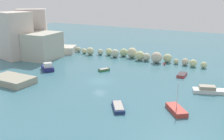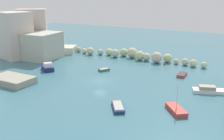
# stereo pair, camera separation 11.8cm
# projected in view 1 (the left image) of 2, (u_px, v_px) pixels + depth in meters

# --- Properties ---
(cove_water) EXTENTS (160.00, 160.00, 0.00)m
(cove_water) POSITION_uv_depth(u_px,v_px,m) (100.00, 81.00, 52.90)
(cove_water) COLOR #3E7281
(cove_water) RESTS_ON ground
(cliff_headland_left) EXTENTS (22.14, 19.23, 12.42)m
(cliff_headland_left) POSITION_uv_depth(u_px,v_px,m) (31.00, 39.00, 73.38)
(cliff_headland_left) COLOR beige
(cliff_headland_left) RESTS_ON ground
(rock_breakwater) EXTENTS (39.20, 5.03, 2.72)m
(rock_breakwater) POSITION_uv_depth(u_px,v_px,m) (133.00, 55.00, 70.44)
(rock_breakwater) COLOR beige
(rock_breakwater) RESTS_ON ground
(stone_dock) EXTENTS (8.20, 5.08, 1.26)m
(stone_dock) POSITION_uv_depth(u_px,v_px,m) (12.00, 80.00, 51.44)
(stone_dock) COLOR #A19C87
(stone_dock) RESTS_ON ground
(channel_buoy) EXTENTS (0.51, 0.51, 0.51)m
(channel_buoy) POSITION_uv_depth(u_px,v_px,m) (164.00, 64.00, 64.49)
(channel_buoy) COLOR red
(channel_buoy) RESTS_ON cove_water
(moored_boat_0) EXTENTS (4.08, 4.43, 4.39)m
(moored_boat_0) POSITION_uv_depth(u_px,v_px,m) (176.00, 110.00, 39.05)
(moored_boat_0) COLOR #BE3E34
(moored_boat_0) RESTS_ON cove_water
(moored_boat_1) EXTENTS (2.19, 2.68, 0.53)m
(moored_boat_1) POSITION_uv_depth(u_px,v_px,m) (104.00, 70.00, 59.66)
(moored_boat_1) COLOR #3D8049
(moored_boat_1) RESTS_ON cove_water
(moored_boat_2) EXTENTS (7.15, 4.24, 1.23)m
(moored_boat_2) POSITION_uv_depth(u_px,v_px,m) (212.00, 90.00, 46.51)
(moored_boat_2) COLOR white
(moored_boat_2) RESTS_ON cove_water
(moored_boat_3) EXTENTS (4.54, 4.24, 1.84)m
(moored_boat_3) POSITION_uv_depth(u_px,v_px,m) (48.00, 67.00, 60.08)
(moored_boat_3) COLOR navy
(moored_boat_3) RESTS_ON cove_water
(moored_boat_4) EXTENTS (3.65, 4.30, 0.60)m
(moored_boat_4) POSITION_uv_depth(u_px,v_px,m) (118.00, 107.00, 40.17)
(moored_boat_4) COLOR navy
(moored_boat_4) RESTS_ON cove_water
(moored_boat_5) EXTENTS (1.70, 3.41, 0.54)m
(moored_boat_5) POSITION_uv_depth(u_px,v_px,m) (182.00, 75.00, 55.96)
(moored_boat_5) COLOR #BD3D3B
(moored_boat_5) RESTS_ON cove_water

